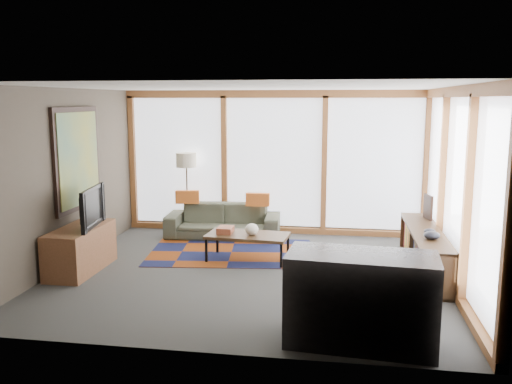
% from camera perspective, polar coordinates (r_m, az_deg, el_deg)
% --- Properties ---
extents(ground, '(5.50, 5.50, 0.00)m').
position_cam_1_polar(ground, '(7.78, -0.47, -8.51)').
color(ground, '#30302E').
rests_on(ground, ground).
extents(room_envelope, '(5.52, 5.02, 2.62)m').
position_cam_1_polar(room_envelope, '(7.93, 3.72, 3.24)').
color(room_envelope, '#4A3F35').
rests_on(room_envelope, ground).
extents(rug, '(2.77, 1.95, 0.01)m').
position_cam_1_polar(rug, '(8.77, -2.59, -6.36)').
color(rug, '#6E2D0B').
rests_on(rug, ground).
extents(sofa, '(2.05, 0.90, 0.59)m').
position_cam_1_polar(sofa, '(9.70, -3.48, -3.05)').
color(sofa, '#323426').
rests_on(sofa, ground).
extents(pillow_left, '(0.44, 0.20, 0.23)m').
position_cam_1_polar(pillow_left, '(9.83, -7.24, -0.52)').
color(pillow_left, '#BC5A20').
rests_on(pillow_left, sofa).
extents(pillow_right, '(0.42, 0.13, 0.23)m').
position_cam_1_polar(pillow_right, '(9.51, 0.18, -0.79)').
color(pillow_right, '#BC5A20').
rests_on(pillow_right, sofa).
extents(floor_lamp, '(0.37, 0.37, 1.48)m').
position_cam_1_polar(floor_lamp, '(9.99, -7.27, -0.12)').
color(floor_lamp, '#2F2116').
rests_on(floor_lamp, ground).
extents(coffee_table, '(1.28, 0.72, 0.41)m').
position_cam_1_polar(coffee_table, '(8.32, -0.87, -5.82)').
color(coffee_table, black).
rests_on(coffee_table, ground).
extents(book_stack, '(0.23, 0.28, 0.09)m').
position_cam_1_polar(book_stack, '(8.34, -3.25, -4.01)').
color(book_stack, brown).
rests_on(book_stack, coffee_table).
extents(vase, '(0.24, 0.24, 0.18)m').
position_cam_1_polar(vase, '(8.19, -0.46, -3.94)').
color(vase, silver).
rests_on(vase, coffee_table).
extents(bookshelf, '(0.44, 2.42, 0.60)m').
position_cam_1_polar(bookshelf, '(8.13, 17.34, -5.93)').
color(bookshelf, black).
rests_on(bookshelf, ground).
extents(bowl_a, '(0.22, 0.22, 0.11)m').
position_cam_1_polar(bowl_a, '(7.55, 18.02, -4.36)').
color(bowl_a, black).
rests_on(bowl_a, bookshelf).
extents(bowl_b, '(0.16, 0.16, 0.08)m').
position_cam_1_polar(bowl_b, '(7.82, 17.83, -3.97)').
color(bowl_b, black).
rests_on(bowl_b, bookshelf).
extents(shelf_picture, '(0.10, 0.29, 0.38)m').
position_cam_1_polar(shelf_picture, '(8.77, 17.66, -1.51)').
color(shelf_picture, black).
rests_on(shelf_picture, bookshelf).
extents(tv_console, '(0.53, 1.28, 0.64)m').
position_cam_1_polar(tv_console, '(8.18, -17.98, -5.75)').
color(tv_console, brown).
rests_on(tv_console, ground).
extents(television, '(0.28, 1.00, 0.57)m').
position_cam_1_polar(television, '(8.04, -17.45, -1.54)').
color(television, black).
rests_on(television, tv_console).
extents(bar_counter, '(1.52, 0.80, 0.93)m').
position_cam_1_polar(bar_counter, '(5.60, 10.99, -11.02)').
color(bar_counter, black).
rests_on(bar_counter, ground).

